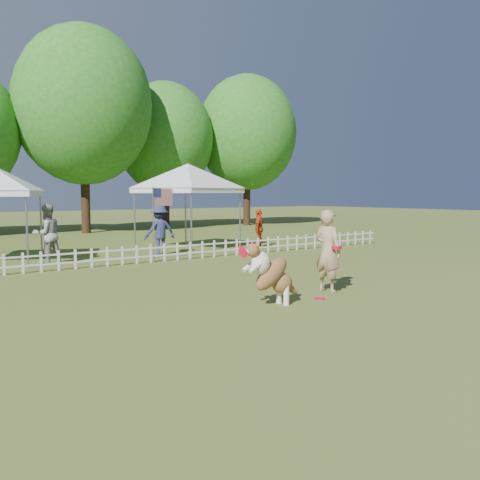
{
  "coord_description": "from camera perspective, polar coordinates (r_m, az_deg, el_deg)",
  "views": [
    {
      "loc": [
        -8.37,
        -8.51,
        2.25
      ],
      "look_at": [
        -0.4,
        2.0,
        1.1
      ],
      "focal_mm": 40.0,
      "sensor_mm": 36.0,
      "label": 1
    }
  ],
  "objects": [
    {
      "name": "tree_right",
      "position": [
        35.67,
        -8.01,
        9.69
      ],
      "size": [
        6.2,
        6.2,
        10.4
      ],
      "primitive_type": null,
      "color": "#29661D",
      "rests_on": "ground"
    },
    {
      "name": "dog",
      "position": [
        10.71,
        3.45,
        -3.61
      ],
      "size": [
        1.28,
        0.48,
        1.3
      ],
      "primitive_type": null,
      "rotation": [
        0.0,
        0.0,
        -0.05
      ],
      "color": "brown",
      "rests_on": "ground"
    },
    {
      "name": "spectator_c",
      "position": [
        22.28,
        2.04,
        1.26
      ],
      "size": [
        0.98,
        0.89,
        1.6
      ],
      "primitive_type": "imported",
      "rotation": [
        0.0,
        0.0,
        3.82
      ],
      "color": "red",
      "rests_on": "ground"
    },
    {
      "name": "handler",
      "position": [
        12.33,
        9.34,
        -1.16
      ],
      "size": [
        0.51,
        0.73,
        1.89
      ],
      "primitive_type": "imported",
      "rotation": [
        0.0,
        0.0,
        1.66
      ],
      "color": "tan",
      "rests_on": "ground"
    },
    {
      "name": "flag_pole",
      "position": [
        17.83,
        -9.22,
        1.65
      ],
      "size": [
        0.94,
        0.34,
        2.47
      ],
      "primitive_type": null,
      "rotation": [
        0.0,
        0.0,
        0.26
      ],
      "color": "gray",
      "rests_on": "ground"
    },
    {
      "name": "ground",
      "position": [
        12.15,
        7.24,
        -5.73
      ],
      "size": [
        120.0,
        120.0,
        0.0
      ],
      "primitive_type": "plane",
      "color": "#40551B",
      "rests_on": "ground"
    },
    {
      "name": "tree_center_right",
      "position": [
        31.88,
        -16.35,
        12.09
      ],
      "size": [
        7.6,
        7.6,
        12.6
      ],
      "primitive_type": null,
      "color": "#29661D",
      "rests_on": "ground"
    },
    {
      "name": "canopy_tent_right",
      "position": [
        21.62,
        -5.56,
        3.46
      ],
      "size": [
        4.04,
        4.04,
        3.36
      ],
      "primitive_type": null,
      "rotation": [
        0.0,
        0.0,
        0.29
      ],
      "color": "white",
      "rests_on": "ground"
    },
    {
      "name": "tree_far_right",
      "position": [
        38.19,
        0.74,
        10.18
      ],
      "size": [
        7.0,
        7.0,
        11.4
      ],
      "primitive_type": null,
      "color": "#29661D",
      "rests_on": "ground"
    },
    {
      "name": "spectator_b",
      "position": [
        19.57,
        -8.56,
        1.02
      ],
      "size": [
        1.22,
        0.75,
        1.83
      ],
      "primitive_type": "imported",
      "rotation": [
        0.0,
        0.0,
        3.08
      ],
      "color": "navy",
      "rests_on": "ground"
    },
    {
      "name": "frisbee_on_turf",
      "position": [
        11.6,
        8.46,
        -6.2
      ],
      "size": [
        0.28,
        0.28,
        0.02
      ],
      "primitive_type": "cylinder",
      "rotation": [
        0.0,
        0.0,
        -0.13
      ],
      "color": "red",
      "rests_on": "ground"
    },
    {
      "name": "picket_fence",
      "position": [
        17.73,
        -8.78,
        -1.39
      ],
      "size": [
        22.0,
        0.08,
        0.6
      ],
      "primitive_type": null,
      "color": "silver",
      "rests_on": "ground"
    },
    {
      "name": "spectator_a",
      "position": [
        18.06,
        -19.91,
        0.59
      ],
      "size": [
        1.06,
        0.89,
        1.92
      ],
      "primitive_type": "imported",
      "rotation": [
        0.0,
        0.0,
        3.34
      ],
      "color": "#939398",
      "rests_on": "ground"
    }
  ]
}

